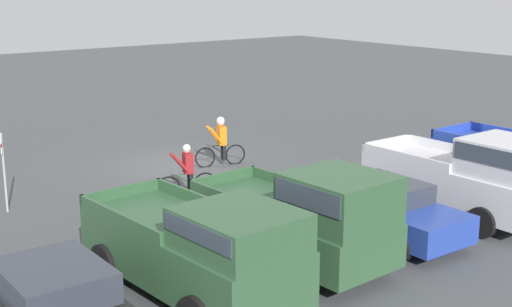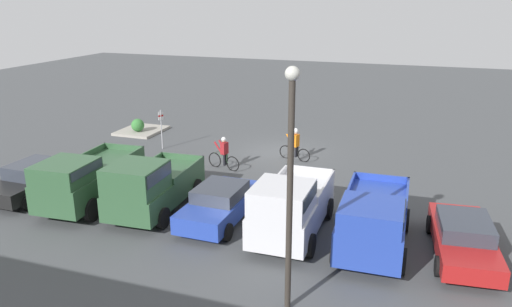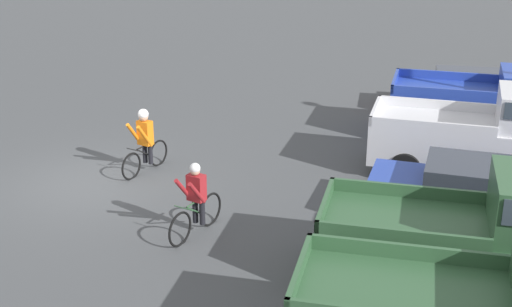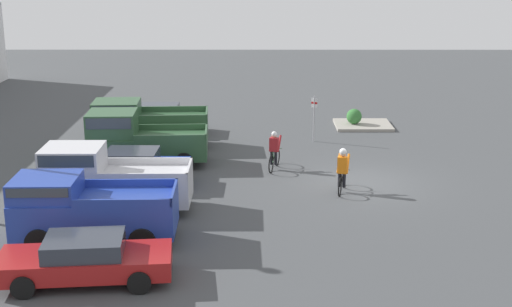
# 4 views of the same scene
# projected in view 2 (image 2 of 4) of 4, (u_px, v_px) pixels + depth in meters

# --- Properties ---
(ground_plane) EXTENTS (80.00, 80.00, 0.00)m
(ground_plane) POSITION_uv_depth(u_px,v_px,m) (280.00, 153.00, 26.86)
(ground_plane) COLOR #424447
(sedan_0) EXTENTS (2.27, 4.80, 1.29)m
(sedan_0) POSITION_uv_depth(u_px,v_px,m) (463.00, 237.00, 15.97)
(sedan_0) COLOR maroon
(sedan_0) RESTS_ON ground_plane
(pickup_truck_0) EXTENTS (2.34, 4.95, 2.10)m
(pickup_truck_0) POSITION_uv_depth(u_px,v_px,m) (373.00, 220.00, 16.17)
(pickup_truck_0) COLOR #233D9E
(pickup_truck_0) RESTS_ON ground_plane
(pickup_truck_1) EXTENTS (2.22, 5.03, 2.30)m
(pickup_truck_1) POSITION_uv_depth(u_px,v_px,m) (290.00, 206.00, 17.06)
(pickup_truck_1) COLOR silver
(pickup_truck_1) RESTS_ON ground_plane
(sedan_1) EXTENTS (2.01, 4.36, 1.39)m
(sedan_1) POSITION_uv_depth(u_px,v_px,m) (220.00, 203.00, 18.49)
(sedan_1) COLOR #233D9E
(sedan_1) RESTS_ON ground_plane
(pickup_truck_2) EXTENTS (2.43, 5.03, 2.30)m
(pickup_truck_2) POSITION_uv_depth(u_px,v_px,m) (150.00, 185.00, 18.96)
(pickup_truck_2) COLOR #2D5133
(pickup_truck_2) RESTS_ON ground_plane
(pickup_truck_3) EXTENTS (2.45, 5.26, 2.20)m
(pickup_truck_3) POSITION_uv_depth(u_px,v_px,m) (86.00, 178.00, 19.73)
(pickup_truck_3) COLOR #2D5133
(pickup_truck_3) RESTS_ON ground_plane
(sedan_2) EXTENTS (2.05, 4.49, 1.41)m
(sedan_2) POSITION_uv_depth(u_px,v_px,m) (36.00, 178.00, 21.00)
(sedan_2) COLOR black
(sedan_2) RESTS_ON ground_plane
(cyclist_0) EXTENTS (1.81, 0.60, 1.64)m
(cyclist_0) POSITION_uv_depth(u_px,v_px,m) (224.00, 153.00, 24.10)
(cyclist_0) COLOR black
(cyclist_0) RESTS_ON ground_plane
(cyclist_1) EXTENTS (1.75, 0.59, 1.70)m
(cyclist_1) POSITION_uv_depth(u_px,v_px,m) (295.00, 144.00, 25.39)
(cyclist_1) COLOR black
(cyclist_1) RESTS_ON ground_plane
(fire_lane_sign) EXTENTS (0.16, 0.28, 2.19)m
(fire_lane_sign) POSITION_uv_depth(u_px,v_px,m) (161.00, 125.00, 27.14)
(fire_lane_sign) COLOR #9E9EA3
(fire_lane_sign) RESTS_ON ground_plane
(lamppost) EXTENTS (0.36, 0.36, 6.49)m
(lamppost) POSITION_uv_depth(u_px,v_px,m) (290.00, 174.00, 12.28)
(lamppost) COLOR #2D2823
(lamppost) RESTS_ON ground_plane
(curb_island) EXTENTS (2.48, 2.87, 0.15)m
(curb_island) POSITION_uv_depth(u_px,v_px,m) (142.00, 131.00, 31.00)
(curb_island) COLOR gray
(curb_island) RESTS_ON ground_plane
(shrub) EXTENTS (0.79, 0.79, 0.79)m
(shrub) POSITION_uv_depth(u_px,v_px,m) (138.00, 125.00, 30.41)
(shrub) COLOR #337033
(shrub) RESTS_ON curb_island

